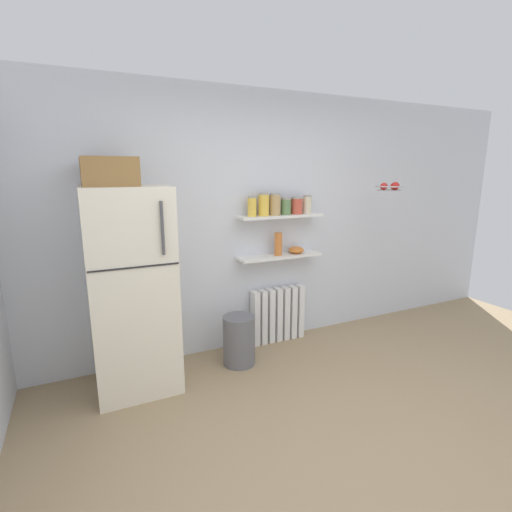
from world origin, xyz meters
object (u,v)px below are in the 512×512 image
Objects in this scene: storage_jar_2 at (275,204)px; storage_jar_3 at (286,206)px; vase at (278,244)px; hanging_fruit_basket at (390,187)px; storage_jar_0 at (252,206)px; storage_jar_5 at (307,204)px; refrigerator at (130,285)px; storage_jar_4 at (297,206)px; shelf_bowl at (296,250)px; trash_bin at (239,340)px; storage_jar_1 at (264,204)px; radiator at (278,314)px.

storage_jar_2 is 1.26× the size of storage_jar_3.
vase is 1.29m from hanging_fruit_basket.
storage_jar_0 is at bearing -180.00° from vase.
storage_jar_5 is (0.64, 0.00, -0.00)m from storage_jar_0.
storage_jar_2 is 1.14× the size of storage_jar_5.
refrigerator is 10.79× the size of storage_jar_4.
storage_jar_0 reaches higher than shelf_bowl.
refrigerator is 1.36m from storage_jar_0.
storage_jar_2 is 1.34× the size of shelf_bowl.
refrigerator is 6.48× the size of hanging_fruit_basket.
storage_jar_0 is at bearing 45.91° from trash_bin.
storage_jar_5 is 0.52m from vase.
storage_jar_2 reaches higher than storage_jar_0.
storage_jar_1 is at bearing 180.00° from storage_jar_2.
radiator is 1.22m from storage_jar_5.
storage_jar_3 is at bearing 22.98° from trash_bin.
refrigerator is 8.75× the size of storage_jar_2.
storage_jar_5 is (0.51, 0.00, -0.02)m from storage_jar_1.
storage_jar_0 is 1.22× the size of shelf_bowl.
hanging_fruit_basket reaches higher than trash_bin.
storage_jar_2 is 0.41m from vase.
vase is (-0.34, 0.00, -0.39)m from storage_jar_5.
storage_jar_2 is 0.46× the size of trash_bin.
vase is 0.50× the size of trash_bin.
storage_jar_1 is 0.26m from storage_jar_3.
storage_jar_0 is at bearing 10.37° from refrigerator.
shelf_bowl is (0.39, 0.00, -0.49)m from storage_jar_1.
storage_jar_0 is 0.42× the size of trash_bin.
refrigerator reaches higher than shelf_bowl.
hanging_fruit_basket is at bearing -15.10° from storage_jar_0.
storage_jar_2 reaches higher than storage_jar_3.
storage_jar_3 is at bearing -180.00° from storage_jar_5.
vase is (0.17, 0.00, -0.41)m from storage_jar_1.
storage_jar_5 is 1.18× the size of shelf_bowl.
shelf_bowl is at bearing -0.00° from storage_jar_4.
radiator is 1.23m from storage_jar_0.
storage_jar_3 is 0.91× the size of storage_jar_5.
storage_jar_3 is 0.49m from shelf_bowl.
trash_bin is at bearing -160.48° from storage_jar_4.
storage_jar_2 is (0.13, -0.00, -0.00)m from storage_jar_1.
radiator is 3.18× the size of storage_jar_5.
trash_bin is (-0.39, -0.27, -1.25)m from storage_jar_1.
radiator is 3.75× the size of shelf_bowl.
trash_bin is (-0.58, -0.30, -0.06)m from radiator.
storage_jar_4 reaches higher than storage_jar_3.
storage_jar_1 is 0.63m from shelf_bowl.
storage_jar_4 is 1.09× the size of shelf_bowl.
refrigerator is at bearing -170.66° from radiator.
storage_jar_3 is 1.10m from hanging_fruit_basket.
vase is (-0.21, -0.00, -0.39)m from storage_jar_4.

